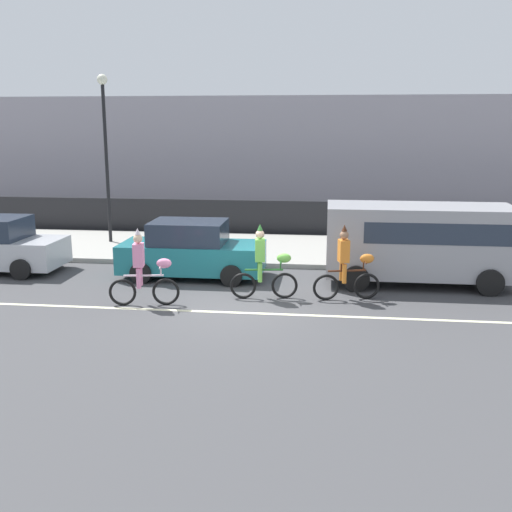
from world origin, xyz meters
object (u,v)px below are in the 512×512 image
object	(u,v)px
parade_cyclist_lime	(264,266)
parked_van_grey	(422,238)
street_lamp_post	(105,134)
pedestrian_onlooker	(366,223)
parade_cyclist_pink	(144,272)
parked_car_teal	(191,251)
parade_cyclist_orange	(348,267)

from	to	relation	value
parade_cyclist_lime	parked_van_grey	world-z (taller)	parked_van_grey
street_lamp_post	pedestrian_onlooker	bearing A→B (deg)	0.46
parade_cyclist_pink	street_lamp_post	size ratio (longest dim) A/B	0.33
parade_cyclist_lime	parked_car_teal	world-z (taller)	parade_cyclist_lime
street_lamp_post	parade_cyclist_lime	bearing A→B (deg)	-43.97
parade_cyclist_orange	parked_car_teal	xyz separation A→B (m)	(-4.39, 1.76, -0.06)
parade_cyclist_pink	parade_cyclist_lime	xyz separation A→B (m)	(2.83, 0.93, 0.00)
parade_cyclist_pink	parked_car_teal	size ratio (longest dim) A/B	0.47
parade_cyclist_orange	street_lamp_post	xyz separation A→B (m)	(-8.35, 5.91, 3.15)
parade_cyclist_lime	parked_car_teal	xyz separation A→B (m)	(-2.31, 1.90, -0.06)
parade_cyclist_pink	parade_cyclist_orange	world-z (taller)	same
parade_cyclist_lime	parked_van_grey	xyz separation A→B (m)	(4.11, 1.95, 0.44)
parade_cyclist_pink	parade_cyclist_lime	distance (m)	2.98
street_lamp_post	parked_car_teal	bearing A→B (deg)	-46.32
parked_van_grey	street_lamp_post	xyz separation A→B (m)	(-10.39, 4.11, 2.71)
pedestrian_onlooker	street_lamp_post	bearing A→B (deg)	-179.54
parade_cyclist_orange	parked_van_grey	xyz separation A→B (m)	(2.04, 1.80, 0.44)
parade_cyclist_lime	parade_cyclist_orange	bearing A→B (deg)	4.07
parked_car_teal	pedestrian_onlooker	bearing A→B (deg)	39.15
parade_cyclist_lime	parade_cyclist_orange	distance (m)	2.08
parade_cyclist_orange	street_lamp_post	world-z (taller)	street_lamp_post
parade_cyclist_pink	parade_cyclist_lime	world-z (taller)	same
parked_car_teal	parade_cyclist_pink	bearing A→B (deg)	-100.40
parade_cyclist_lime	parked_van_grey	distance (m)	4.57
parade_cyclist_pink	parked_van_grey	size ratio (longest dim) A/B	0.38
parked_van_grey	parade_cyclist_orange	bearing A→B (deg)	-138.59
parade_cyclist_pink	parked_van_grey	xyz separation A→B (m)	(6.95, 2.88, 0.44)
parade_cyclist_pink	parade_cyclist_orange	xyz separation A→B (m)	(4.91, 1.08, 0.00)
parked_car_teal	parade_cyclist_orange	bearing A→B (deg)	-21.81
parked_car_teal	street_lamp_post	bearing A→B (deg)	133.68
pedestrian_onlooker	parked_van_grey	bearing A→B (deg)	-73.54
parade_cyclist_pink	street_lamp_post	distance (m)	8.40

